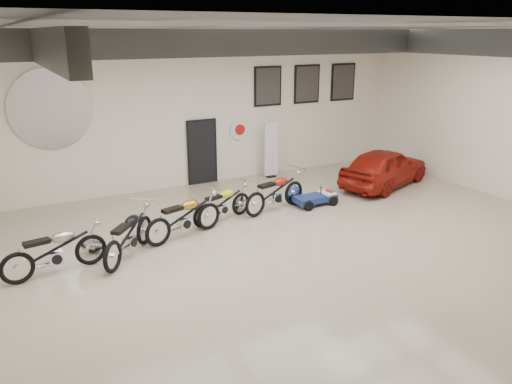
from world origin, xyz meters
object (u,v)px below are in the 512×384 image
motorcycle_gold (184,216)px  vintage_car (384,167)px  go_kart (319,195)px  motorcycle_silver (54,249)px  motorcycle_black (129,234)px  banner_stand (271,150)px  motorcycle_red (275,191)px  motorcycle_yellow (222,203)px

motorcycle_gold → vintage_car: size_ratio=0.58×
motorcycle_gold → go_kart: size_ratio=1.38×
motorcycle_silver → motorcycle_black: (1.58, 0.09, 0.01)m
banner_stand → motorcycle_black: 7.39m
motorcycle_black → go_kart: (5.86, 0.98, -0.28)m
motorcycle_silver → motorcycle_gold: size_ratio=0.98×
motorcycle_red → banner_stand: bearing=47.6°
motorcycle_gold → motorcycle_red: 3.03m
motorcycle_gold → go_kart: 4.41m
motorcycle_silver → go_kart: size_ratio=1.35×
banner_stand → motorcycle_silver: (-7.65, -4.28, -0.41)m
motorcycle_silver → vintage_car: (10.41, 1.60, 0.08)m
motorcycle_red → vintage_car: bearing=-9.7°
banner_stand → vintage_car: 3.86m
banner_stand → motorcycle_yellow: (-3.28, -3.09, -0.46)m
banner_stand → go_kart: 3.29m
motorcycle_yellow → vintage_car: size_ratio=0.52×
banner_stand → go_kart: size_ratio=1.22×
motorcycle_black → go_kart: size_ratio=1.37×
vintage_car → motorcycle_yellow: bearing=74.7°
motorcycle_silver → motorcycle_black: size_ratio=0.99×
banner_stand → motorcycle_gold: 5.90m
motorcycle_yellow → vintage_car: (6.04, 0.42, 0.14)m
motorcycle_black → motorcycle_silver: bearing=134.8°
banner_stand → motorcycle_silver: bearing=-150.6°
banner_stand → vintage_car: bearing=-44.0°
motorcycle_red → go_kart: motorcycle_red is taller
vintage_car → go_kart: bearing=81.0°
motorcycle_black → motorcycle_red: motorcycle_red is taller
go_kart → motorcycle_gold: bearing=-175.6°
motorcycle_red → vintage_car: size_ratio=0.58×
motorcycle_silver → vintage_car: size_ratio=0.57×
motorcycle_black → vintage_car: bearing=-38.7°
motorcycle_silver → motorcycle_yellow: 4.53m
motorcycle_gold → vintage_car: (7.34, 1.02, 0.07)m
motorcycle_yellow → go_kart: motorcycle_yellow is taller
motorcycle_yellow → go_kart: bearing=-19.5°
banner_stand → motorcycle_yellow: size_ratio=0.99×
motorcycle_silver → go_kart: 7.52m
motorcycle_gold → go_kart: motorcycle_gold is taller
motorcycle_red → go_kart: size_ratio=1.39×
motorcycle_yellow → motorcycle_red: (1.66, 0.04, 0.07)m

